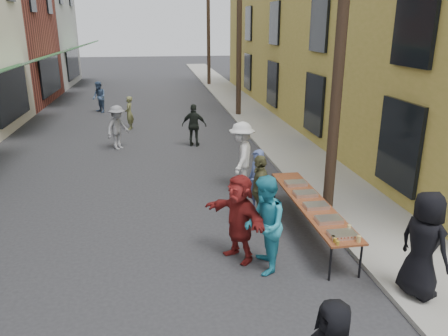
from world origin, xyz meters
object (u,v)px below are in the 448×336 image
object	(u,v)px
utility_pole_far	(208,24)
server	(424,245)
guest_front_c	(264,225)
utility_pole_near	(342,22)
utility_pole_mid	(239,23)
serving_table	(311,204)
catering_tray_sausage	(342,234)

from	to	relation	value
utility_pole_far	server	bearing A→B (deg)	-89.90
guest_front_c	server	distance (m)	2.69
utility_pole_near	utility_pole_mid	distance (m)	12.00
serving_table	catering_tray_sausage	bearing A→B (deg)	-90.00
utility_pole_mid	server	xyz separation A→B (m)	(0.05, -15.84, -3.48)
utility_pole_near	catering_tray_sausage	distance (m)	4.77
catering_tray_sausage	utility_pole_far	bearing A→B (deg)	88.07
utility_pole_far	serving_table	world-z (taller)	utility_pole_far
utility_pole_near	serving_table	distance (m)	4.08
utility_pole_near	guest_front_c	size ratio (longest dim) A/B	4.82
utility_pole_near	utility_pole_far	world-z (taller)	same
utility_pole_far	catering_tray_sausage	bearing A→B (deg)	-91.93
utility_pole_mid	utility_pole_far	world-z (taller)	same
utility_pole_near	utility_pole_far	distance (m)	24.00
utility_pole_near	utility_pole_far	bearing A→B (deg)	90.00
utility_pole_near	utility_pole_mid	size ratio (longest dim) A/B	1.00
utility_pole_near	utility_pole_mid	bearing A→B (deg)	90.00
utility_pole_near	utility_pole_far	xyz separation A→B (m)	(0.00, 24.00, 0.00)
utility_pole_near	guest_front_c	bearing A→B (deg)	-132.13
utility_pole_far	serving_table	distance (m)	25.50
guest_front_c	utility_pole_far	bearing A→B (deg)	-178.27
utility_pole_far	guest_front_c	world-z (taller)	utility_pole_far
utility_pole_mid	server	world-z (taller)	utility_pole_mid
guest_front_c	server	xyz separation A→B (m)	(2.34, -1.31, 0.09)
serving_table	guest_front_c	world-z (taller)	guest_front_c
catering_tray_sausage	utility_pole_mid	bearing A→B (deg)	86.51
utility_pole_far	utility_pole_mid	bearing A→B (deg)	-90.00
guest_front_c	serving_table	bearing A→B (deg)	140.53
serving_table	catering_tray_sausage	distance (m)	1.65
utility_pole_near	serving_table	xyz separation A→B (m)	(-0.90, -1.20, -3.79)
utility_pole_mid	serving_table	xyz separation A→B (m)	(-0.90, -13.20, -3.79)
guest_front_c	utility_pole_near	bearing A→B (deg)	144.55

